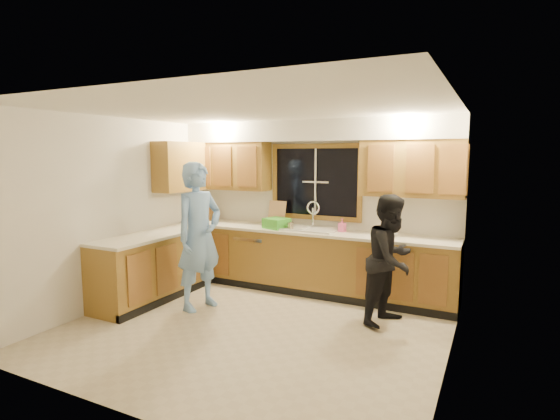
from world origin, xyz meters
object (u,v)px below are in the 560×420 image
at_px(stove, 123,277).
at_px(woman, 391,260).
at_px(sink, 308,233).
at_px(dishwasher, 257,258).
at_px(bowl, 389,235).
at_px(man, 199,236).
at_px(soap_bottle, 342,225).
at_px(dish_crate, 277,223).
at_px(knife_block, 209,213).

xyz_separation_m(stove, woman, (3.17, 1.12, 0.32)).
bearing_deg(stove, sink, 45.39).
xyz_separation_m(sink, dishwasher, (-0.85, -0.01, -0.45)).
distance_m(sink, dishwasher, 0.96).
bearing_deg(bowl, stove, -148.94).
distance_m(man, soap_bottle, 2.01).
height_order(sink, stove, sink).
bearing_deg(stove, man, 33.37).
bearing_deg(sink, man, -127.43).
distance_m(sink, dish_crate, 0.49).
xyz_separation_m(man, bowl, (2.17, 1.26, -0.01)).
bearing_deg(knife_block, bowl, -10.12).
bearing_deg(knife_block, stove, -96.27).
height_order(knife_block, soap_bottle, knife_block).
xyz_separation_m(stove, man, (0.81, 0.54, 0.51)).
height_order(knife_block, bowl, knife_block).
height_order(dishwasher, stove, stove).
bearing_deg(soap_bottle, man, -137.99).
xyz_separation_m(knife_block, dish_crate, (1.37, -0.23, -0.04)).
height_order(woman, knife_block, woman).
bearing_deg(dishwasher, stove, -117.69).
bearing_deg(dishwasher, dish_crate, -13.07).
relative_size(dishwasher, bowl, 4.30).
relative_size(knife_block, bowl, 1.20).
bearing_deg(stove, bowl, 31.06).
distance_m(knife_block, soap_bottle, 2.34).
relative_size(knife_block, soap_bottle, 1.21).
bearing_deg(dish_crate, soap_bottle, 9.30).
distance_m(stove, dish_crate, 2.25).
height_order(sink, man, man).
distance_m(knife_block, dish_crate, 1.39).
xyz_separation_m(man, knife_block, (-0.85, 1.41, 0.08)).
bearing_deg(dish_crate, sink, 12.81).
xyz_separation_m(knife_block, bowl, (3.02, -0.15, -0.09)).
bearing_deg(woman, stove, 127.57).
xyz_separation_m(knife_block, soap_bottle, (2.34, -0.07, -0.02)).
bearing_deg(woman, soap_bottle, 66.76).
distance_m(sink, man, 1.63).
bearing_deg(dishwasher, sink, 0.99).
distance_m(dishwasher, man, 1.39).
bearing_deg(dish_crate, bowl, 2.77).
bearing_deg(knife_block, man, -66.29).
bearing_deg(dish_crate, dishwasher, 166.93).
relative_size(sink, man, 0.45).
bearing_deg(dishwasher, man, -96.11).
xyz_separation_m(dishwasher, soap_bottle, (1.35, 0.07, 0.60)).
xyz_separation_m(stove, bowl, (2.99, 1.80, 0.49)).
distance_m(woman, bowl, 0.72).
height_order(woman, dish_crate, woman).
bearing_deg(stove, dishwasher, 62.31).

